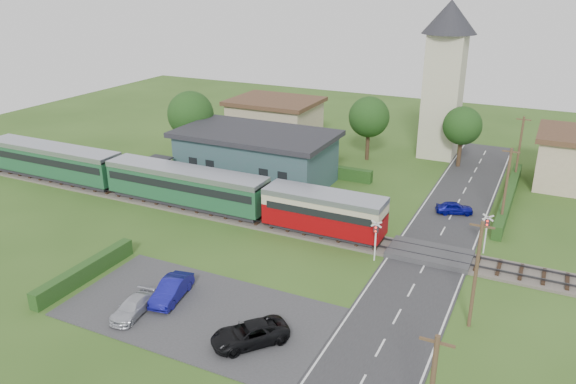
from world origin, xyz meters
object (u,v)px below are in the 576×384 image
at_px(pedestrian_far, 167,176).
at_px(car_on_road, 454,208).
at_px(car_park_dark, 250,334).
at_px(equipment_hut, 158,170).
at_px(station_building, 256,156).
at_px(crossing_signal_far, 487,228).
at_px(crossing_signal_near, 376,235).
at_px(car_park_silver, 132,307).
at_px(pedestrian_near, 291,199).
at_px(train, 158,180).
at_px(church_tower, 445,69).
at_px(house_west, 275,120).
at_px(car_park_blue, 172,290).

bearing_deg(pedestrian_far, car_on_road, -93.60).
distance_m(car_park_dark, pedestrian_far, 27.48).
relative_size(equipment_hut, station_building, 0.16).
bearing_deg(crossing_signal_far, crossing_signal_near, -146.31).
xyz_separation_m(crossing_signal_near, car_on_road, (3.73, 11.56, -1.54)).
bearing_deg(car_park_silver, pedestrian_near, 76.76).
bearing_deg(train, car_park_dark, -39.71).
xyz_separation_m(equipment_hut, car_park_dark, (21.06, -18.63, -1.04)).
height_order(crossing_signal_near, car_park_dark, crossing_signal_near).
xyz_separation_m(church_tower, car_park_dark, (-1.94, -41.43, -9.52)).
height_order(pedestrian_near, pedestrian_far, pedestrian_near).
bearing_deg(train, pedestrian_far, 115.30).
bearing_deg(crossing_signal_near, pedestrian_far, 166.38).
relative_size(train, pedestrian_far, 27.05).
distance_m(train, house_west, 23.01).
bearing_deg(church_tower, station_building, -131.41).
bearing_deg(car_park_silver, crossing_signal_near, 42.97).
distance_m(crossing_signal_near, pedestrian_far, 24.16).
bearing_deg(church_tower, train, -128.28).
bearing_deg(equipment_hut, house_west, 81.38).
relative_size(crossing_signal_near, pedestrian_near, 1.72).
relative_size(car_park_silver, car_park_dark, 0.80).
height_order(train, car_park_silver, train).
bearing_deg(crossing_signal_near, crossing_signal_far, 33.69).
distance_m(crossing_signal_far, car_on_road, 7.76).
bearing_deg(car_park_blue, car_park_silver, -122.86).
relative_size(car_park_blue, pedestrian_far, 2.55).
bearing_deg(pedestrian_far, pedestrian_near, -107.90).
xyz_separation_m(equipment_hut, crossing_signal_near, (24.40, -5.61, 0.39)).
bearing_deg(car_on_road, church_tower, -4.15).
height_order(equipment_hut, car_park_dark, equipment_hut).
bearing_deg(car_on_road, house_west, 40.06).
xyz_separation_m(train, pedestrian_near, (12.50, 2.76, -0.77)).
bearing_deg(pedestrian_near, car_on_road, -153.17).
relative_size(crossing_signal_near, car_park_dark, 0.72).
bearing_deg(car_on_road, station_building, 69.37).
height_order(house_west, car_park_silver, house_west).
relative_size(house_west, pedestrian_near, 5.67).
xyz_separation_m(car_on_road, car_park_dark, (-7.07, -24.58, 0.11)).
height_order(station_building, pedestrian_near, station_building).
relative_size(equipment_hut, pedestrian_far, 1.60).
height_order(crossing_signal_near, car_park_blue, crossing_signal_near).
bearing_deg(church_tower, pedestrian_near, -109.03).
height_order(station_building, car_park_dark, station_building).
distance_m(car_park_blue, car_park_silver, 2.81).
distance_m(crossing_signal_far, pedestrian_far, 30.69).
relative_size(train, house_west, 4.00).
height_order(church_tower, crossing_signal_far, church_tower).
bearing_deg(train, house_west, 88.72).
xyz_separation_m(crossing_signal_near, pedestrian_near, (-9.41, 5.17, -0.74)).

